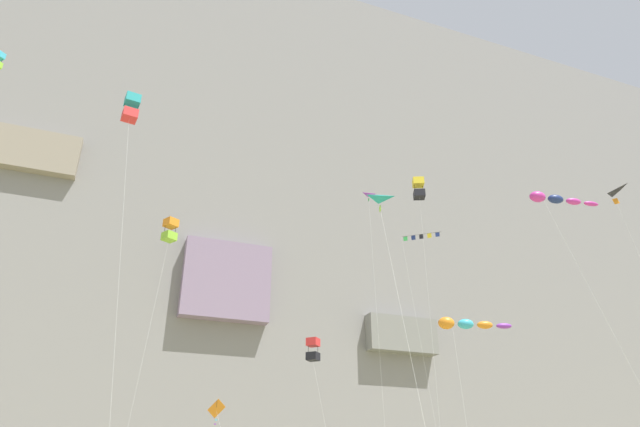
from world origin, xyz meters
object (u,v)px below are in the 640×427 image
at_px(kite_delta_near_cliff, 369,217).
at_px(kite_box_far_right, 170,230).
at_px(kite_delta_low_center, 611,205).
at_px(kite_box_mid_right, 419,189).
at_px(kite_banner_front_field, 422,250).
at_px(kite_delta_upper_left, 382,223).
at_px(kite_windsock_upper_mid, 464,324).
at_px(kite_diamond_high_center, 217,413).
at_px(kite_box_low_right, 131,108).
at_px(kite_windsock_mid_center, 554,199).
at_px(kite_box_high_right, 313,350).

relative_size(kite_delta_near_cliff, kite_box_far_right, 1.20).
height_order(kite_delta_low_center, kite_box_mid_right, kite_box_mid_right).
height_order(kite_delta_low_center, kite_banner_front_field, kite_banner_front_field).
xyz_separation_m(kite_delta_upper_left, kite_box_far_right, (-8.65, 26.60, 9.40)).
bearing_deg(kite_windsock_upper_mid, kite_banner_front_field, 65.69).
bearing_deg(kite_banner_front_field, kite_delta_low_center, -78.71).
bearing_deg(kite_diamond_high_center, kite_banner_front_field, -3.07).
relative_size(kite_delta_low_center, kite_delta_near_cliff, 0.75).
height_order(kite_box_low_right, kite_delta_upper_left, kite_box_low_right).
relative_size(kite_box_low_right, kite_windsock_mid_center, 1.34).
distance_m(kite_delta_low_center, kite_box_mid_right, 16.40).
distance_m(kite_delta_near_cliff, kite_box_mid_right, 8.29).
height_order(kite_windsock_upper_mid, kite_windsock_mid_center, kite_windsock_mid_center).
xyz_separation_m(kite_delta_low_center, kite_diamond_high_center, (-25.39, 22.26, -14.16)).
height_order(kite_diamond_high_center, kite_box_mid_right, kite_box_mid_right).
xyz_separation_m(kite_windsock_upper_mid, kite_delta_near_cliff, (0.46, 15.23, 15.46)).
bearing_deg(kite_box_far_right, kite_box_mid_right, -25.75).
bearing_deg(kite_delta_near_cliff, kite_windsock_mid_center, -77.09).
xyz_separation_m(kite_diamond_high_center, kite_windsock_mid_center, (19.02, -22.82, 13.18)).
height_order(kite_windsock_upper_mid, kite_diamond_high_center, kite_windsock_upper_mid).
relative_size(kite_windsock_mid_center, kite_box_mid_right, 0.75).
relative_size(kite_diamond_high_center, kite_delta_upper_left, 0.59).
distance_m(kite_windsock_upper_mid, kite_banner_front_field, 22.06).
height_order(kite_windsock_upper_mid, kite_box_far_right, kite_box_far_right).
height_order(kite_box_low_right, kite_banner_front_field, kite_box_low_right).
bearing_deg(kite_banner_front_field, kite_windsock_upper_mid, -114.31).
bearing_deg(kite_windsock_upper_mid, kite_delta_low_center, -22.82).
xyz_separation_m(kite_windsock_upper_mid, kite_box_far_right, (-19.73, 17.42, 11.51)).
height_order(kite_windsock_upper_mid, kite_box_high_right, kite_box_high_right).
xyz_separation_m(kite_box_high_right, kite_box_far_right, (-12.38, 6.21, 11.65)).
height_order(kite_banner_front_field, kite_box_mid_right, kite_box_mid_right).
distance_m(kite_banner_front_field, kite_box_far_right, 27.14).
height_order(kite_windsock_upper_mid, kite_delta_near_cliff, kite_delta_near_cliff).
distance_m(kite_diamond_high_center, kite_windsock_mid_center, 32.50).
relative_size(kite_delta_low_center, kite_diamond_high_center, 2.43).
distance_m(kite_diamond_high_center, kite_box_high_right, 10.10).
distance_m(kite_delta_upper_left, kite_box_mid_right, 24.35).
xyz_separation_m(kite_diamond_high_center, kite_box_mid_right, (15.59, -10.34, 19.73)).
bearing_deg(kite_delta_near_cliff, kite_diamond_high_center, 171.36).
relative_size(kite_windsock_upper_mid, kite_diamond_high_center, 1.43).
height_order(kite_box_low_right, kite_windsock_mid_center, kite_box_low_right).
bearing_deg(kite_box_far_right, kite_windsock_mid_center, -42.51).
height_order(kite_box_high_right, kite_box_far_right, kite_box_far_right).
xyz_separation_m(kite_windsock_mid_center, kite_box_high_right, (-12.54, 16.63, -8.53)).
xyz_separation_m(kite_delta_near_cliff, kite_box_far_right, (-20.19, 2.19, -3.95)).
height_order(kite_delta_low_center, kite_delta_near_cliff, kite_delta_near_cliff).
relative_size(kite_banner_front_field, kite_windsock_mid_center, 1.28).
distance_m(kite_delta_near_cliff, kite_banner_front_field, 7.39).
bearing_deg(kite_windsock_mid_center, kite_delta_near_cliff, 102.91).
bearing_deg(kite_delta_near_cliff, kite_banner_front_field, 8.57).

